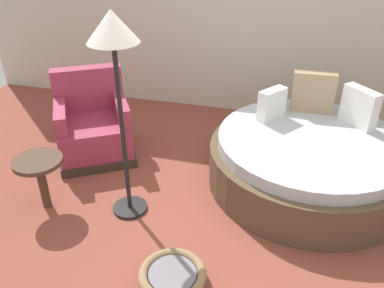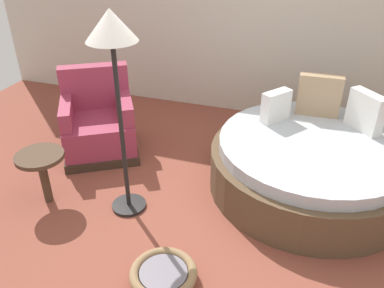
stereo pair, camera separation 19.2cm
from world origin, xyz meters
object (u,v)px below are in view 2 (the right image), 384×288
at_px(round_daybed, 310,163).
at_px(pet_basket, 163,275).
at_px(red_armchair, 99,124).
at_px(floor_lamp, 113,47).
at_px(side_table, 41,163).

relative_size(round_daybed, pet_basket, 3.84).
bearing_deg(red_armchair, floor_lamp, -47.97).
bearing_deg(floor_lamp, round_daybed, 28.67).
relative_size(red_armchair, floor_lamp, 0.60).
bearing_deg(pet_basket, round_daybed, 59.67).
xyz_separation_m(round_daybed, side_table, (-2.35, -1.02, 0.15)).
xyz_separation_m(pet_basket, floor_lamp, (-0.64, 0.73, 1.46)).
distance_m(round_daybed, red_armchair, 2.34).
distance_m(red_armchair, side_table, 1.01).
height_order(red_armchair, floor_lamp, floor_lamp).
height_order(red_armchair, side_table, red_armchair).
xyz_separation_m(round_daybed, red_armchair, (-2.34, -0.01, 0.06)).
height_order(red_armchair, pet_basket, red_armchair).
relative_size(side_table, floor_lamp, 0.29).
xyz_separation_m(side_table, floor_lamp, (0.78, 0.16, 1.11)).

